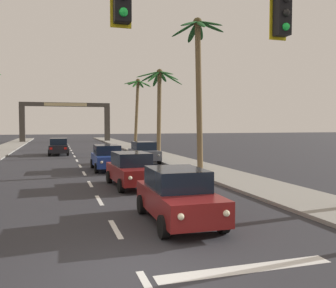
{
  "coord_description": "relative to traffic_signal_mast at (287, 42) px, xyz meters",
  "views": [
    {
      "loc": [
        -1.6,
        -7.37,
        3.07
      ],
      "look_at": [
        3.09,
        8.0,
        2.2
      ],
      "focal_mm": 39.05,
      "sensor_mm": 36.0,
      "label": 1
    }
  ],
  "objects": [
    {
      "name": "ground_plane",
      "position": [
        -3.36,
        0.25,
        -4.92
      ],
      "size": [
        220.0,
        220.0,
        0.0
      ],
      "primitive_type": "plane",
      "color": "#2D2D33"
    },
    {
      "name": "sidewalk_right",
      "position": [
        4.44,
        20.25,
        -4.85
      ],
      "size": [
        3.2,
        110.0,
        0.14
      ],
      "primitive_type": "cube",
      "color": "gray",
      "rests_on": "ground"
    },
    {
      "name": "lane_markings",
      "position": [
        -2.9,
        19.41,
        -4.91
      ],
      "size": [
        4.28,
        86.68,
        0.01
      ],
      "color": "silver",
      "rests_on": "ground"
    },
    {
      "name": "traffic_signal_mast",
      "position": [
        0.0,
        0.0,
        0.0
      ],
      "size": [
        10.81,
        0.41,
        6.95
      ],
      "color": "#2D2D33",
      "rests_on": "ground"
    },
    {
      "name": "sedan_lead_at_stop_bar",
      "position": [
        -1.37,
        3.6,
        -4.06
      ],
      "size": [
        1.99,
        4.47,
        1.68
      ],
      "color": "maroon",
      "rests_on": "ground"
    },
    {
      "name": "sedan_third_in_queue",
      "position": [
        -1.45,
        10.51,
        -4.06
      ],
      "size": [
        2.11,
        4.51,
        1.68
      ],
      "color": "maroon",
      "rests_on": "ground"
    },
    {
      "name": "sedan_fifth_in_queue",
      "position": [
        -1.75,
        17.42,
        -4.06
      ],
      "size": [
        1.95,
        4.45,
        1.68
      ],
      "color": "navy",
      "rests_on": "ground"
    },
    {
      "name": "sedan_oncoming_far",
      "position": [
        -4.76,
        31.16,
        -4.06
      ],
      "size": [
        2.07,
        4.5,
        1.68
      ],
      "color": "black",
      "rests_on": "ground"
    },
    {
      "name": "sedan_parked_nearest_kerb",
      "position": [
        1.71,
        21.31,
        -4.06
      ],
      "size": [
        1.95,
        4.45,
        1.68
      ],
      "color": "#4C515B",
      "rests_on": "ground"
    },
    {
      "name": "palm_right_second",
      "position": [
        4.05,
        15.5,
        1.82
      ],
      "size": [
        3.58,
        3.53,
        10.05
      ],
      "color": "brown",
      "rests_on": "ground"
    },
    {
      "name": "palm_right_third",
      "position": [
        4.81,
        27.79,
        1.07
      ],
      "size": [
        4.78,
        4.82,
        8.53
      ],
      "color": "brown",
      "rests_on": "ground"
    },
    {
      "name": "palm_right_farthest",
      "position": [
        5.23,
        40.09,
        1.38
      ],
      "size": [
        3.59,
        3.52,
        9.06
      ],
      "color": "brown",
      "rests_on": "ground"
    },
    {
      "name": "town_gateway_arch",
      "position": [
        -3.36,
        59.51,
        -0.44
      ],
      "size": [
        15.29,
        0.9,
        6.88
      ],
      "color": "#423D38",
      "rests_on": "ground"
    }
  ]
}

